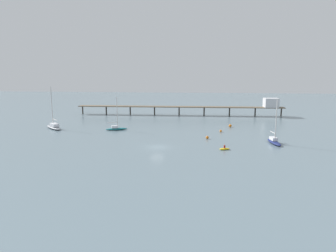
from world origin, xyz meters
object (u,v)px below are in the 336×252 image
object	(u,v)px
sailboat_navy	(274,141)
mooring_buoy_far	(230,126)
sailboat_gray	(54,126)
mooring_buoy_outer	(207,137)
dinghy_yellow	(224,149)
mooring_buoy_mid	(221,131)
sailboat_teal	(116,128)
pier	(221,105)

from	to	relation	value
sailboat_navy	mooring_buoy_far	size ratio (longest dim) A/B	11.55
sailboat_gray	mooring_buoy_outer	world-z (taller)	sailboat_gray
dinghy_yellow	mooring_buoy_mid	distance (m)	19.37
sailboat_gray	sailboat_teal	bearing A→B (deg)	0.73
sailboat_navy	dinghy_yellow	xyz separation A→B (m)	(-11.28, -6.95, -0.45)
sailboat_gray	mooring_buoy_mid	size ratio (longest dim) A/B	18.80
mooring_buoy_mid	mooring_buoy_far	xyz separation A→B (m)	(3.09, 8.23, 0.11)
sailboat_teal	mooring_buoy_mid	distance (m)	28.78
sailboat_teal	mooring_buoy_outer	size ratio (longest dim) A/B	12.48
sailboat_gray	mooring_buoy_mid	world-z (taller)	sailboat_gray
mooring_buoy_mid	sailboat_navy	bearing A→B (deg)	-48.12
pier	sailboat_gray	size ratio (longest dim) A/B	6.55
mooring_buoy_outer	mooring_buoy_mid	bearing A→B (deg)	68.59
sailboat_navy	mooring_buoy_far	xyz separation A→B (m)	(-8.05, 20.65, -0.25)
sailboat_teal	dinghy_yellow	xyz separation A→B (m)	(28.64, -19.04, -0.39)
sailboat_gray	dinghy_yellow	distance (m)	50.49
pier	mooring_buoy_far	bearing A→B (deg)	-86.13
pier	dinghy_yellow	xyz separation A→B (m)	(-1.51, -52.87, -3.75)
sailboat_teal	mooring_buoy_far	size ratio (longest dim) A/B	10.58
dinghy_yellow	sailboat_navy	bearing A→B (deg)	31.64
pier	mooring_buoy_outer	world-z (taller)	pier
pier	mooring_buoy_mid	distance (m)	33.72
mooring_buoy_outer	sailboat_teal	bearing A→B (deg)	160.51
sailboat_navy	mooring_buoy_outer	distance (m)	15.10
sailboat_navy	dinghy_yellow	distance (m)	13.25
sailboat_navy	sailboat_teal	bearing A→B (deg)	163.15
sailboat_gray	sailboat_navy	xyz separation A→B (m)	(58.13, -11.86, -0.05)
dinghy_yellow	sailboat_gray	bearing A→B (deg)	158.13
sailboat_teal	sailboat_navy	xyz separation A→B (m)	(39.91, -12.09, 0.06)
sailboat_gray	pier	bearing A→B (deg)	35.15
sailboat_navy	dinghy_yellow	size ratio (longest dim) A/B	4.09
pier	dinghy_yellow	size ratio (longest dim) A/B	32.07
sailboat_navy	mooring_buoy_mid	xyz separation A→B (m)	(-11.14, 12.42, -0.36)
mooring_buoy_far	pier	bearing A→B (deg)	93.87
sailboat_gray	sailboat_navy	world-z (taller)	sailboat_gray
pier	mooring_buoy_outer	distance (m)	43.17
sailboat_navy	mooring_buoy_outer	bearing A→B (deg)	167.81
pier	dinghy_yellow	bearing A→B (deg)	-91.64
pier	mooring_buoy_outer	xyz separation A→B (m)	(-5.00, -42.73, -3.62)
mooring_buoy_mid	mooring_buoy_outer	world-z (taller)	mooring_buoy_outer
sailboat_teal	sailboat_navy	world-z (taller)	sailboat_navy
sailboat_navy	mooring_buoy_outer	xyz separation A→B (m)	(-14.76, 3.19, -0.32)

